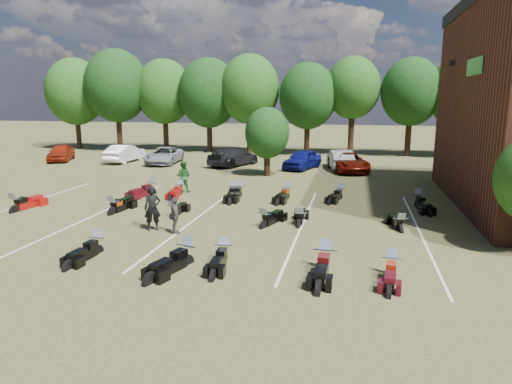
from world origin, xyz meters
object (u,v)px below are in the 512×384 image
(motorcycle_3, at_px, (186,265))
(person_green, at_px, (184,177))
(car_0, at_px, (61,153))
(motorcycle_14, at_px, (152,195))
(person_grey, at_px, (175,216))
(car_4, at_px, (302,159))
(motorcycle_7, at_px, (16,212))
(person_black, at_px, (152,208))

(motorcycle_3, bearing_deg, person_green, 127.76)
(car_0, xyz_separation_m, motorcycle_14, (14.15, -11.75, -0.75))
(person_green, xyz_separation_m, person_grey, (2.79, -8.23, -0.16))
(motorcycle_14, bearing_deg, car_4, 73.74)
(car_4, height_order, motorcycle_7, car_4)
(car_4, distance_m, person_grey, 19.02)
(person_grey, bearing_deg, motorcycle_7, 47.37)
(car_0, relative_size, motorcycle_7, 1.74)
(person_grey, xyz_separation_m, motorcycle_3, (1.73, -3.34, -0.77))
(motorcycle_3, height_order, motorcycle_14, same)
(person_green, height_order, person_grey, person_green)
(car_4, xyz_separation_m, person_green, (-5.94, -10.52, 0.17))
(person_grey, height_order, motorcycle_7, person_grey)
(car_0, height_order, car_4, car_4)
(person_green, xyz_separation_m, motorcycle_7, (-6.38, -6.49, -0.93))
(motorcycle_3, bearing_deg, person_grey, 133.85)
(person_green, height_order, motorcycle_14, person_green)
(person_black, xyz_separation_m, motorcycle_7, (-8.05, 1.47, -0.97))
(car_4, bearing_deg, person_green, -101.32)
(motorcycle_14, bearing_deg, car_0, 156.80)
(car_4, xyz_separation_m, motorcycle_14, (-7.52, -11.68, -0.76))
(person_black, bearing_deg, motorcycle_3, -79.33)
(car_4, height_order, person_green, person_green)
(person_black, xyz_separation_m, motorcycle_3, (2.86, -3.61, -0.97))
(motorcycle_7, bearing_deg, person_green, -128.88)
(person_green, relative_size, person_grey, 1.21)
(car_0, relative_size, motorcycle_3, 1.77)
(person_green, distance_m, motorcycle_14, 2.16)
(car_4, relative_size, motorcycle_7, 1.77)
(person_green, bearing_deg, person_grey, 109.18)
(car_4, distance_m, motorcycle_7, 21.02)
(motorcycle_14, bearing_deg, motorcycle_7, -115.53)
(car_0, xyz_separation_m, person_grey, (18.52, -18.83, 0.02))
(person_grey, distance_m, motorcycle_14, 8.35)
(car_0, height_order, motorcycle_7, car_0)
(person_black, relative_size, person_green, 1.03)
(car_4, bearing_deg, car_0, -162.05)
(person_green, bearing_deg, car_4, -119.02)
(person_green, relative_size, motorcycle_14, 0.75)
(car_0, height_order, person_grey, person_grey)
(car_0, relative_size, car_4, 0.99)
(car_0, bearing_deg, person_green, -56.32)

